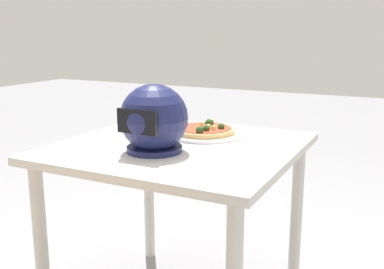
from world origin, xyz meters
TOP-DOWN VIEW (x-y plane):
  - dining_table at (0.00, 0.00)m, footprint 0.87×0.86m
  - pizza_plate at (-0.02, -0.18)m, footprint 0.32×0.32m
  - pizza at (-0.02, -0.18)m, footprint 0.26×0.26m
  - motorcycle_helmet at (0.03, 0.14)m, footprint 0.24×0.24m

SIDE VIEW (x-z plane):
  - dining_table at x=0.00m, z-range 0.26..0.99m
  - pizza_plate at x=-0.02m, z-range 0.73..0.74m
  - pizza at x=-0.02m, z-range 0.73..0.78m
  - motorcycle_helmet at x=0.03m, z-range 0.72..0.97m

